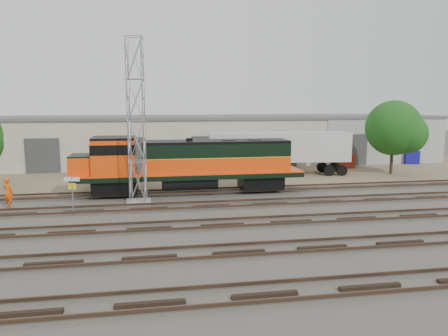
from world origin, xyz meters
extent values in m
plane|color=#47423A|center=(0.00, 0.00, 0.00)|extent=(140.00, 140.00, 0.00)
cube|color=#726047|center=(0.00, 15.00, 0.01)|extent=(80.00, 16.00, 0.02)
cube|color=black|center=(0.00, -12.00, 0.07)|extent=(80.00, 2.40, 0.14)
cube|color=#4C3828|center=(0.00, -12.75, 0.21)|extent=(80.00, 0.08, 0.14)
cube|color=#4C3828|center=(0.00, -11.25, 0.21)|extent=(80.00, 0.08, 0.14)
cube|color=black|center=(0.00, -7.50, 0.07)|extent=(80.00, 2.40, 0.14)
cube|color=#4C3828|center=(0.00, -8.25, 0.21)|extent=(80.00, 0.08, 0.14)
cube|color=#4C3828|center=(0.00, -6.75, 0.21)|extent=(80.00, 0.08, 0.14)
cube|color=black|center=(0.00, -3.00, 0.07)|extent=(80.00, 2.40, 0.14)
cube|color=#4C3828|center=(0.00, -3.75, 0.21)|extent=(80.00, 0.08, 0.14)
cube|color=#4C3828|center=(0.00, -2.25, 0.21)|extent=(80.00, 0.08, 0.14)
cube|color=black|center=(0.00, 1.50, 0.07)|extent=(80.00, 2.40, 0.14)
cube|color=#4C3828|center=(0.00, 0.75, 0.21)|extent=(80.00, 0.08, 0.14)
cube|color=#4C3828|center=(0.00, 2.25, 0.21)|extent=(80.00, 0.08, 0.14)
cube|color=black|center=(0.00, 6.00, 0.07)|extent=(80.00, 2.40, 0.14)
cube|color=#4C3828|center=(0.00, 5.25, 0.21)|extent=(80.00, 0.08, 0.14)
cube|color=#4C3828|center=(0.00, 6.75, 0.21)|extent=(80.00, 0.08, 0.14)
cube|color=beige|center=(0.00, 23.00, 2.50)|extent=(58.00, 10.00, 5.00)
cube|color=#59595B|center=(0.00, 23.00, 5.15)|extent=(58.40, 10.40, 0.30)
cube|color=#999993|center=(22.00, 17.95, 2.50)|extent=(14.00, 0.10, 5.00)
cube|color=#333335|center=(-14.00, 17.94, 1.70)|extent=(3.20, 0.12, 3.40)
cube|color=#333335|center=(-6.00, 17.94, 1.70)|extent=(3.20, 0.12, 3.40)
cube|color=#333335|center=(2.00, 17.94, 1.70)|extent=(3.20, 0.12, 3.40)
cube|color=#333335|center=(10.00, 17.94, 1.70)|extent=(3.20, 0.12, 3.40)
cube|color=#333335|center=(18.00, 17.94, 1.70)|extent=(3.20, 0.12, 3.40)
cube|color=black|center=(-6.39, 6.00, 0.78)|extent=(3.17, 2.38, 0.99)
cube|color=black|center=(4.52, 6.00, 0.78)|extent=(3.17, 2.38, 0.99)
cube|color=black|center=(-0.94, 6.00, 1.44)|extent=(16.85, 2.97, 0.35)
cylinder|color=black|center=(-0.94, 6.00, 0.83)|extent=(4.16, 1.09, 1.09)
cube|color=#F1420B|center=(1.05, 6.00, 2.21)|extent=(10.91, 2.58, 1.19)
cube|color=black|center=(1.05, 6.00, 3.30)|extent=(10.91, 2.58, 0.99)
cube|color=black|center=(1.05, 6.00, 3.90)|extent=(10.91, 2.58, 0.20)
cube|color=#F1420B|center=(-6.39, 6.00, 2.91)|extent=(2.97, 2.97, 2.58)
cube|color=black|center=(-6.39, 6.00, 4.28)|extent=(2.97, 2.97, 0.16)
cube|color=#F1420B|center=(-8.67, 6.00, 2.31)|extent=(1.59, 2.38, 1.39)
cube|color=gray|center=(-4.68, 3.44, 0.10)|extent=(1.62, 1.62, 0.20)
cylinder|color=gray|center=(-5.17, 3.94, 5.60)|extent=(0.08, 0.08, 10.80)
cylinder|color=gray|center=(-4.18, 3.94, 5.60)|extent=(0.08, 0.08, 10.80)
cylinder|color=gray|center=(-5.17, 2.95, 5.60)|extent=(0.08, 0.08, 10.80)
cylinder|color=gray|center=(-4.18, 2.95, 5.60)|extent=(0.08, 0.08, 10.80)
cylinder|color=gray|center=(-8.53, 0.90, 1.20)|extent=(0.08, 0.08, 2.40)
cube|color=white|center=(-8.53, 0.90, 2.23)|extent=(0.96, 0.31, 0.24)
cube|color=yellow|center=(-8.53, 0.90, 1.80)|extent=(0.48, 0.17, 0.38)
imported|color=#F7570D|center=(-13.00, 3.69, 1.00)|extent=(0.87, 0.79, 2.00)
cube|color=silver|center=(8.22, 13.31, 2.68)|extent=(13.31, 3.82, 2.73)
cube|color=black|center=(13.34, 12.84, 0.50)|extent=(2.64, 2.74, 1.01)
cube|color=black|center=(3.10, 12.77, 0.66)|extent=(0.15, 0.15, 1.31)
cube|color=black|center=(3.28, 14.78, 0.66)|extent=(0.15, 0.15, 1.31)
cube|color=navy|center=(24.91, 18.07, 0.75)|extent=(1.79, 1.70, 1.50)
cube|color=maroon|center=(16.51, 16.40, 0.70)|extent=(1.68, 1.60, 1.40)
cylinder|color=#382619|center=(-6.96, 10.10, 0.17)|extent=(0.26, 0.26, 0.35)
sphere|color=#194A15|center=(-6.96, 10.10, 1.69)|extent=(3.83, 3.83, 3.83)
sphere|color=#194A15|center=(-6.19, 9.52, 1.31)|extent=(2.68, 2.68, 2.68)
cylinder|color=#382619|center=(18.92, 11.81, 1.30)|extent=(0.30, 0.30, 2.60)
sphere|color=#194A15|center=(18.92, 11.81, 4.41)|extent=(5.19, 5.19, 5.19)
sphere|color=#194A15|center=(19.96, 11.03, 3.89)|extent=(3.63, 3.63, 3.63)
camera|label=1|loc=(-3.92, -26.11, 6.81)|focal=35.00mm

